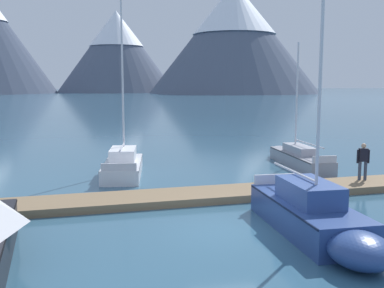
{
  "coord_description": "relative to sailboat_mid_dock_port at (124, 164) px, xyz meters",
  "views": [
    {
      "loc": [
        -4.16,
        -13.4,
        4.71
      ],
      "look_at": [
        0.0,
        6.0,
        2.0
      ],
      "focal_mm": 42.08,
      "sensor_mm": 36.0,
      "label": 1
    }
  ],
  "objects": [
    {
      "name": "mountain_central_massif",
      "position": [
        9.91,
        210.53,
        20.64
      ],
      "size": [
        59.56,
        59.56,
        40.5
      ],
      "color": "#4C566B",
      "rests_on": "ground"
    },
    {
      "name": "sailboat_far_berth",
      "position": [
        9.91,
        0.46,
        -0.05
      ],
      "size": [
        1.72,
        7.22,
        6.97
      ],
      "color": "#93939E",
      "rests_on": "ground"
    },
    {
      "name": "dock",
      "position": [
        2.82,
        -5.77,
        -0.4
      ],
      "size": [
        28.67,
        3.63,
        0.3
      ],
      "color": "#846B4C",
      "rests_on": "ground"
    },
    {
      "name": "sailboat_mid_dock_port",
      "position": [
        0.0,
        0.0,
        0.0
      ],
      "size": [
        2.48,
        6.15,
        9.12
      ],
      "color": "silver",
      "rests_on": "ground"
    },
    {
      "name": "mountain_shoulder_ridge",
      "position": [
        61.18,
        177.14,
        25.3
      ],
      "size": [
        77.84,
        77.84,
        49.12
      ],
      "color": "#4C566B",
      "rests_on": "ground"
    },
    {
      "name": "person_on_dock",
      "position": [
        10.5,
        -5.11,
        0.72
      ],
      "size": [
        0.58,
        0.3,
        1.69
      ],
      "color": "#384256",
      "rests_on": "dock"
    },
    {
      "name": "sailboat_mid_dock_starboard",
      "position": [
        5.16,
        -10.89,
        0.09
      ],
      "size": [
        1.96,
        6.72,
        8.0
      ],
      "color": "navy",
      "rests_on": "ground"
    },
    {
      "name": "ground_plane",
      "position": [
        2.82,
        -9.77,
        -0.54
      ],
      "size": [
        700.0,
        700.0,
        0.0
      ],
      "primitive_type": "plane",
      "color": "#335B75"
    }
  ]
}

